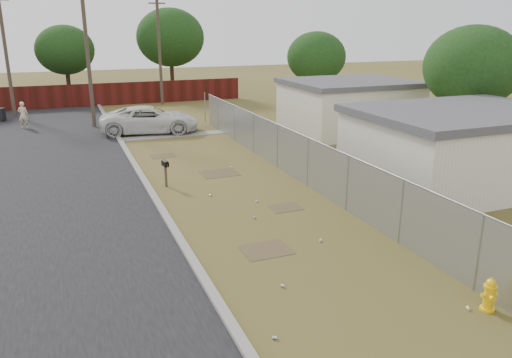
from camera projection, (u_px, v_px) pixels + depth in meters
name	position (u px, v px, depth m)	size (l,w,h in m)	color
ground	(235.00, 195.00, 19.26)	(120.00, 120.00, 0.00)	brown
street	(48.00, 161.00, 24.04)	(15.10, 60.00, 0.12)	black
chainlink_fence	(297.00, 161.00, 21.03)	(0.10, 27.06, 2.02)	gray
privacy_fence	(58.00, 97.00, 39.10)	(30.00, 0.12, 1.80)	#4C1310
utility_poles	(88.00, 49.00, 34.95)	(12.60, 8.24, 9.00)	#4F4034
houses	(397.00, 123.00, 24.99)	(9.30, 17.24, 3.10)	silver
horizon_trees	(146.00, 47.00, 39.11)	(33.32, 31.94, 7.78)	#362618
fire_hydrant	(489.00, 295.00, 11.36)	(0.42, 0.42, 0.83)	yellow
mailbox	(165.00, 166.00, 19.99)	(0.23, 0.48, 1.11)	#4F3F2D
pickup_truck	(150.00, 120.00, 30.12)	(2.68, 5.80, 1.61)	silver
pedestrian	(23.00, 115.00, 31.45)	(0.62, 0.40, 1.69)	beige
trash_bin	(0.00, 115.00, 33.81)	(0.73, 0.79, 0.90)	black
scattered_litter	(276.00, 230.00, 15.84)	(4.72, 13.40, 0.07)	beige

